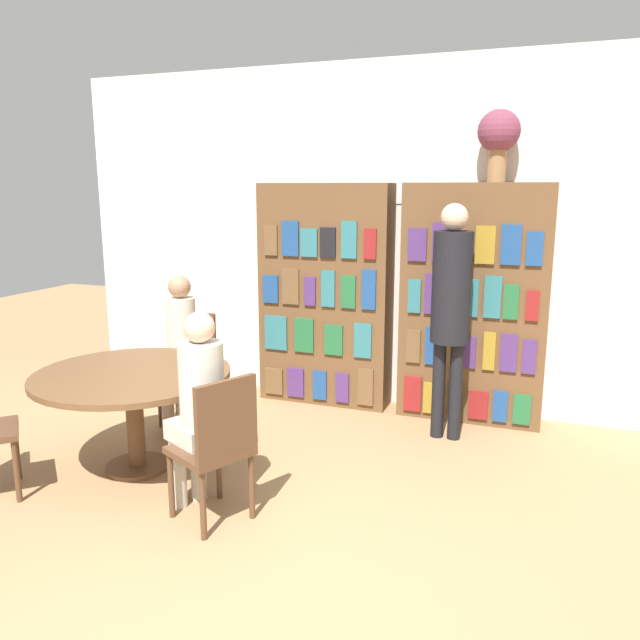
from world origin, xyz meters
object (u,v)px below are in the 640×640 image
object	(u,v)px
chair_far_side	(217,442)
librarian_standing	(451,298)
chair_left_side	(190,361)
seated_reader_right	(198,401)
bookshelf_right	(473,305)
seated_reader_left	(180,344)
flower_vase	(499,135)
bookshelf_left	(325,296)
reading_table	(133,386)

from	to	relation	value
chair_far_side	librarian_standing	size ratio (longest dim) A/B	0.49
chair_left_side	seated_reader_right	xyz separation A→B (m)	(0.91, -1.35, 0.21)
chair_left_side	seated_reader_right	world-z (taller)	seated_reader_right
bookshelf_right	seated_reader_left	world-z (taller)	bookshelf_right
flower_vase	librarian_standing	distance (m)	1.34
bookshelf_left	librarian_standing	xyz separation A→B (m)	(1.19, -0.50, 0.13)
bookshelf_left	seated_reader_left	bearing A→B (deg)	-131.35
chair_far_side	seated_reader_right	distance (m)	0.27
seated_reader_left	librarian_standing	world-z (taller)	librarian_standing
bookshelf_right	reading_table	xyz separation A→B (m)	(-2.05, -1.81, -0.38)
bookshelf_left	chair_left_side	bearing A→B (deg)	-138.05
bookshelf_left	librarian_standing	size ratio (longest dim) A/B	1.08
chair_left_side	seated_reader_right	distance (m)	1.64
seated_reader_left	librarian_standing	xyz separation A→B (m)	(2.08, 0.51, 0.42)
bookshelf_left	seated_reader_left	distance (m)	1.37
seated_reader_left	librarian_standing	distance (m)	2.18
bookshelf_right	librarian_standing	bearing A→B (deg)	-102.47
chair_far_side	reading_table	bearing A→B (deg)	90.00
chair_far_side	seated_reader_right	bearing A→B (deg)	90.00
chair_left_side	chair_far_side	xyz separation A→B (m)	(1.07, -1.43, 0.00)
bookshelf_right	flower_vase	size ratio (longest dim) A/B	3.56
chair_left_side	chair_far_side	distance (m)	1.79
flower_vase	librarian_standing	bearing A→B (deg)	-114.99
bookshelf_left	chair_left_side	world-z (taller)	bookshelf_left
seated_reader_right	flower_vase	bearing A→B (deg)	-7.25
flower_vase	seated_reader_right	xyz separation A→B (m)	(-1.44, -2.18, -1.62)
chair_far_side	seated_reader_right	size ratio (longest dim) A/B	0.72
bookshelf_left	reading_table	world-z (taller)	bookshelf_left
bookshelf_right	bookshelf_left	bearing A→B (deg)	179.99
bookshelf_right	chair_left_side	distance (m)	2.42
flower_vase	reading_table	world-z (taller)	flower_vase
seated_reader_right	reading_table	bearing A→B (deg)	90.00
bookshelf_left	chair_far_side	size ratio (longest dim) A/B	2.20
reading_table	librarian_standing	size ratio (longest dim) A/B	0.73
seated_reader_left	flower_vase	bearing A→B (deg)	-166.29
bookshelf_right	flower_vase	bearing A→B (deg)	2.26
reading_table	chair_left_side	xyz separation A→B (m)	(-0.17, 0.99, -0.10)
flower_vase	chair_left_side	bearing A→B (deg)	-160.53
bookshelf_left	chair_far_side	bearing A→B (deg)	-86.06
chair_left_side	bookshelf_right	bearing A→B (deg)	-169.52
bookshelf_right	seated_reader_left	bearing A→B (deg)	-155.32
seated_reader_right	librarian_standing	bearing A→B (deg)	-9.51
reading_table	librarian_standing	world-z (taller)	librarian_standing
reading_table	librarian_standing	distance (m)	2.40
flower_vase	chair_left_side	world-z (taller)	flower_vase
bookshelf_right	reading_table	bearing A→B (deg)	-138.51
chair_left_side	librarian_standing	size ratio (longest dim) A/B	0.49
reading_table	chair_far_side	bearing A→B (deg)	-26.12
flower_vase	reading_table	bearing A→B (deg)	-140.11
chair_far_side	seated_reader_left	distance (m)	1.64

